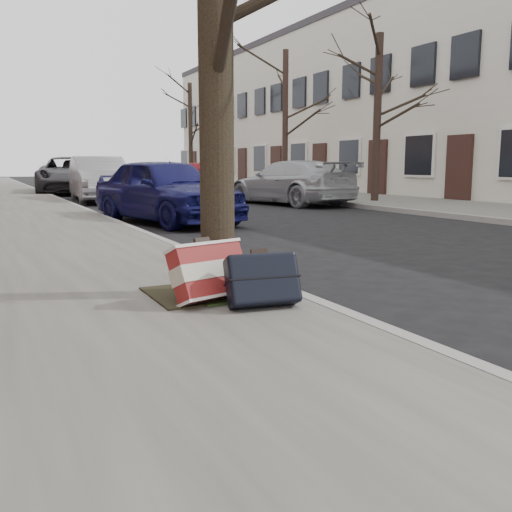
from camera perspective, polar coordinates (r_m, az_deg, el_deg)
name	(u,v)px	position (r m, az deg, el deg)	size (l,w,h in m)	color
ground	(487,314)	(4.99, 22.10, -5.40)	(120.00, 120.00, 0.00)	black
far_sidewalk	(318,195)	(21.52, 6.18, 6.05)	(4.00, 70.00, 0.12)	slate
house_far	(415,107)	(25.61, 15.59, 14.19)	(6.70, 40.00, 7.20)	beige
dirt_patch	(202,293)	(4.81, -5.45, -3.71)	(0.85, 0.85, 0.01)	black
suitcase_red	(210,272)	(4.49, -4.67, -1.63)	(0.61, 0.17, 0.44)	maroon
suitcase_navy	(262,279)	(4.31, 0.65, -2.32)	(0.55, 0.18, 0.40)	black
car_near_front	(166,190)	(11.87, -9.02, 6.53)	(1.60, 3.99, 1.36)	#11114C
car_near_mid	(99,179)	(19.28, -15.39, 7.42)	(1.55, 4.43, 1.46)	#9C9EA3
car_near_back	(69,175)	(24.95, -18.20, 7.67)	(2.52, 5.46, 1.52)	#343438
car_far_front	(290,183)	(17.30, 3.43, 7.33)	(1.84, 4.54, 1.32)	#A4A7AC
car_far_back	(199,176)	(24.82, -5.71, 7.92)	(1.63, 4.06, 1.38)	maroon
tree_far_a	(377,118)	(17.76, 12.02, 13.30)	(0.23, 0.23, 4.86)	black
tree_far_b	(285,122)	(22.51, 2.94, 13.21)	(0.22, 0.22, 5.37)	black
tree_far_c	(191,134)	(32.40, -6.56, 12.02)	(0.23, 0.23, 5.49)	black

